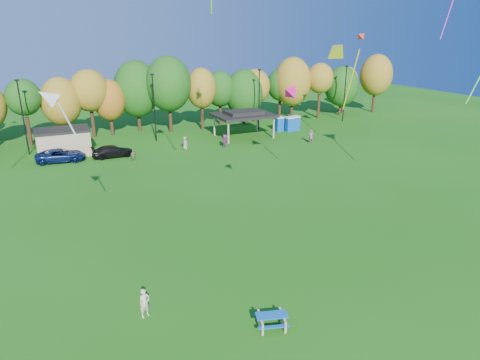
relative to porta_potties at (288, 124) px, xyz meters
name	(u,v)px	position (x,y,z in m)	size (l,w,h in m)	color
ground	(305,300)	(-21.79, -37.68, -1.10)	(160.00, 160.00, 0.00)	#19600F
tree_line	(123,94)	(-22.82, 7.83, 4.82)	(93.57, 10.55, 11.15)	black
lamp_posts	(154,106)	(-19.79, 2.32, 3.80)	(64.50, 0.25, 9.09)	black
utility_building	(63,142)	(-31.79, 0.32, 0.54)	(6.30, 4.30, 3.25)	tan
pavilion	(244,115)	(-7.79, -0.68, 2.13)	(8.20, 6.20, 3.77)	tan
porta_potties	(288,124)	(0.00, 0.00, 0.00)	(3.75, 1.96, 2.18)	#0D4CB0
picnic_table	(272,320)	(-24.62, -38.85, -0.69)	(1.95, 1.76, 0.71)	tan
kite_flyer	(145,303)	(-30.33, -35.24, -0.27)	(0.61, 0.40, 1.66)	beige
car_c	(61,155)	(-32.40, -2.65, -0.34)	(2.52, 5.47, 1.52)	#0D1D51
car_d	(113,151)	(-26.58, -3.28, -0.39)	(2.00, 4.91, 1.42)	black
far_person_1	(225,141)	(-12.52, -4.80, -0.22)	(1.62, 0.52, 1.75)	#953E89
far_person_2	(311,136)	(-1.13, -7.86, -0.17)	(0.68, 0.45, 1.86)	#9A4971
far_person_4	(185,143)	(-17.63, -3.82, -0.23)	(0.84, 0.55, 1.73)	#939667
far_person_5	(133,156)	(-24.83, -6.66, -0.31)	(0.93, 0.39, 1.58)	#7E8D56
kite_6	(47,98)	(-33.45, -29.07, 9.95)	(2.18, 1.08, 3.50)	#BBBBBB
kite_7	(292,90)	(-18.91, -30.90, 9.78)	(1.56, 1.33, 1.34)	#E40C6F
kite_9	(339,50)	(-12.14, -26.66, 11.97)	(1.88, 3.51, 5.66)	yellow
kite_15	(362,35)	(3.75, -10.61, 12.79)	(1.44, 1.18, 1.34)	red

